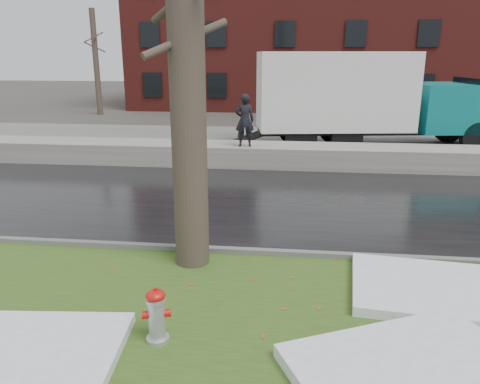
# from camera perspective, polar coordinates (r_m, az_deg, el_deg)

# --- Properties ---
(ground) EXTENTS (120.00, 120.00, 0.00)m
(ground) POSITION_cam_1_polar(r_m,az_deg,el_deg) (8.31, 2.11, -10.62)
(ground) COLOR #47423D
(ground) RESTS_ON ground
(verge) EXTENTS (60.00, 4.50, 0.04)m
(verge) POSITION_cam_1_polar(r_m,az_deg,el_deg) (7.21, 1.30, -14.98)
(verge) COLOR #2D4D19
(verge) RESTS_ON ground
(road) EXTENTS (60.00, 7.00, 0.03)m
(road) POSITION_cam_1_polar(r_m,az_deg,el_deg) (12.47, 3.75, -1.14)
(road) COLOR black
(road) RESTS_ON ground
(parking_lot) EXTENTS (60.00, 9.00, 0.03)m
(parking_lot) POSITION_cam_1_polar(r_m,az_deg,el_deg) (20.73, 4.98, 5.94)
(parking_lot) COLOR slate
(parking_lot) RESTS_ON ground
(curb) EXTENTS (60.00, 0.15, 0.14)m
(curb) POSITION_cam_1_polar(r_m,az_deg,el_deg) (9.18, 2.61, -7.40)
(curb) COLOR slate
(curb) RESTS_ON ground
(snowbank) EXTENTS (60.00, 1.60, 0.75)m
(snowbank) POSITION_cam_1_polar(r_m,az_deg,el_deg) (16.44, 4.54, 4.46)
(snowbank) COLOR #A39D95
(snowbank) RESTS_ON ground
(brick_building) EXTENTS (26.00, 12.00, 10.00)m
(brick_building) POSITION_cam_1_polar(r_m,az_deg,el_deg) (37.43, 9.26, 18.13)
(brick_building) COLOR maroon
(brick_building) RESTS_ON ground
(bg_tree_left) EXTENTS (1.40, 1.62, 6.50)m
(bg_tree_left) POSITION_cam_1_polar(r_m,az_deg,el_deg) (31.95, -17.15, 14.97)
(bg_tree_left) COLOR brown
(bg_tree_left) RESTS_ON ground
(bg_tree_center) EXTENTS (1.40, 1.62, 6.50)m
(bg_tree_center) POSITION_cam_1_polar(r_m,az_deg,el_deg) (34.02, -4.70, 15.66)
(bg_tree_center) COLOR brown
(bg_tree_center) RESTS_ON ground
(fire_hydrant) EXTENTS (0.40, 0.37, 0.80)m
(fire_hydrant) POSITION_cam_1_polar(r_m,az_deg,el_deg) (6.54, -10.15, -14.29)
(fire_hydrant) COLOR #AFB2B7
(fire_hydrant) RESTS_ON verge
(tree) EXTENTS (1.51, 1.67, 7.75)m
(tree) POSITION_cam_1_polar(r_m,az_deg,el_deg) (8.10, -6.59, 17.52)
(tree) COLOR brown
(tree) RESTS_ON verge
(box_truck) EXTENTS (11.78, 4.12, 3.89)m
(box_truck) POSITION_cam_1_polar(r_m,az_deg,el_deg) (20.03, 14.80, 10.99)
(box_truck) COLOR black
(box_truck) RESTS_ON ground
(worker) EXTENTS (0.71, 0.53, 1.77)m
(worker) POSITION_cam_1_polar(r_m,az_deg,el_deg) (15.94, 0.57, 8.73)
(worker) COLOR black
(worker) RESTS_ON snowbank
(snow_patch_near) EXTENTS (2.81, 2.28, 0.16)m
(snow_patch_near) POSITION_cam_1_polar(r_m,az_deg,el_deg) (8.35, 22.68, -10.92)
(snow_patch_near) COLOR white
(snow_patch_near) RESTS_ON verge
(snow_patch_far) EXTENTS (2.33, 1.79, 0.14)m
(snow_patch_far) POSITION_cam_1_polar(r_m,az_deg,el_deg) (6.92, -23.58, -17.11)
(snow_patch_far) COLOR white
(snow_patch_far) RESTS_ON verge
(snow_patch_side) EXTENTS (3.30, 2.82, 0.18)m
(snow_patch_side) POSITION_cam_1_polar(r_m,az_deg,el_deg) (6.35, 20.01, -19.77)
(snow_patch_side) COLOR white
(snow_patch_side) RESTS_ON verge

